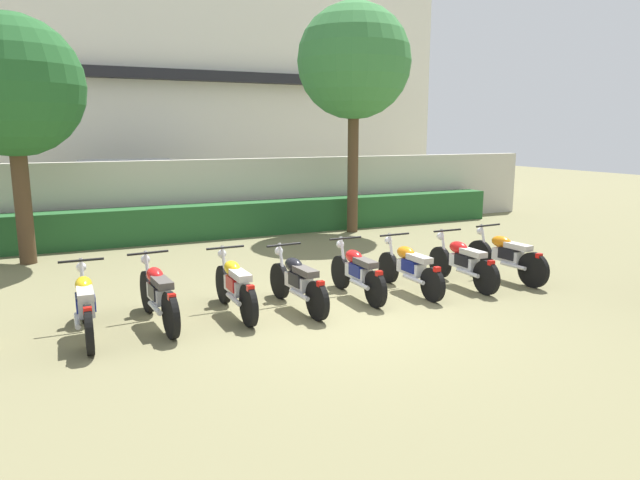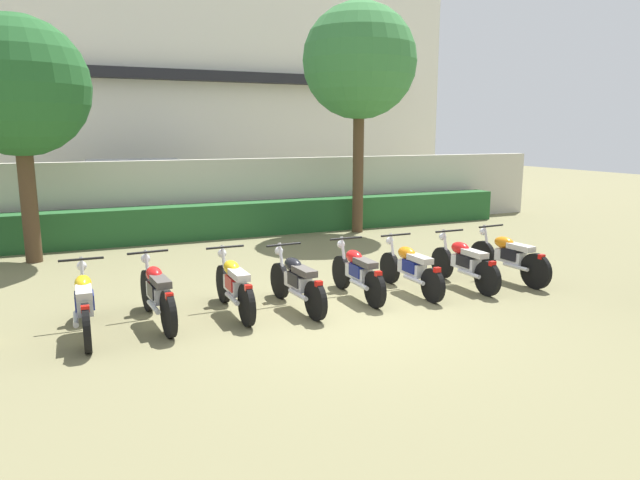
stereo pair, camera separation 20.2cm
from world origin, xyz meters
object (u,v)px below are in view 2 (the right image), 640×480
Objects in this scene: motorcycle_in_row_0 at (85,303)px; motorcycle_in_row_5 at (410,267)px; parked_car at (140,191)px; motorcycle_in_row_4 at (357,272)px; tree_near_inspector at (18,88)px; motorcycle_in_row_1 at (157,292)px; motorcycle_in_row_7 at (509,256)px; motorcycle_in_row_6 at (464,262)px; motorcycle_in_row_2 at (234,285)px; tree_far_side at (359,62)px; motorcycle_in_row_3 at (297,281)px.

motorcycle_in_row_0 is 5.19m from motorcycle_in_row_5.
motorcycle_in_row_4 is at bearing -74.68° from parked_car.
tree_near_inspector reaches higher than parked_car.
motorcycle_in_row_5 is (4.22, -0.08, -0.02)m from motorcycle_in_row_1.
motorcycle_in_row_6 is at bearing 86.27° from motorcycle_in_row_7.
motorcycle_in_row_5 is 0.98× the size of motorcycle_in_row_7.
motorcycle_in_row_2 is (0.23, -10.00, -0.49)m from parked_car.
motorcycle_in_row_7 is (0.15, -5.79, -4.05)m from tree_far_side.
motorcycle_in_row_7 is at bearing -92.51° from motorcycle_in_row_5.
parked_car reaches higher than motorcycle_in_row_1.
motorcycle_in_row_0 reaches higher than motorcycle_in_row_3.
tree_near_inspector reaches higher than motorcycle_in_row_6.
parked_car is 10.23m from motorcycle_in_row_3.
tree_far_side is 7.07m from motorcycle_in_row_7.
motorcycle_in_row_6 is (-0.86, -5.81, -4.07)m from tree_far_side.
motorcycle_in_row_6 is at bearing -94.86° from motorcycle_in_row_5.
motorcycle_in_row_3 is at bearing 85.61° from motorcycle_in_row_7.
tree_near_inspector is 8.59m from motorcycle_in_row_5.
tree_far_side reaches higher than tree_near_inspector.
motorcycle_in_row_0 is 0.98m from motorcycle_in_row_1.
motorcycle_in_row_6 is at bearing -36.42° from tree_near_inspector.
motorcycle_in_row_0 is at bearing 85.15° from motorcycle_in_row_3.
motorcycle_in_row_3 is at bearing -99.05° from motorcycle_in_row_1.
parked_car reaches higher than motorcycle_in_row_6.
motorcycle_in_row_1 is (0.97, 0.13, 0.00)m from motorcycle_in_row_0.
motorcycle_in_row_7 reaches higher than motorcycle_in_row_6.
motorcycle_in_row_3 is at bearing -53.23° from tree_near_inspector.
motorcycle_in_row_0 is at bearing -140.95° from tree_far_side.
tree_far_side reaches higher than motorcycle_in_row_2.
motorcycle_in_row_1 is at bearing -70.15° from tree_near_inspector.
motorcycle_in_row_0 is (-7.12, -5.78, -4.05)m from tree_far_side.
parked_car is at bearing 60.55° from tree_near_inspector.
motorcycle_in_row_2 is at bearing 87.67° from motorcycle_in_row_5.
parked_car is at bearing 13.09° from motorcycle_in_row_4.
tree_near_inspector is 2.67× the size of motorcycle_in_row_3.
motorcycle_in_row_6 is at bearing -89.90° from motorcycle_in_row_0.
motorcycle_in_row_4 is 3.08m from motorcycle_in_row_7.
motorcycle_in_row_7 is (2.09, -0.06, 0.02)m from motorcycle_in_row_5.
motorcycle_in_row_4 is (5.08, -5.13, -3.15)m from tree_near_inspector.
tree_far_side is 3.20× the size of motorcycle_in_row_3.
motorcycle_in_row_6 is (3.20, 0.01, 0.00)m from motorcycle_in_row_3.
motorcycle_in_row_5 is (5.19, 0.04, -0.02)m from motorcycle_in_row_0.
motorcycle_in_row_1 is 2.10m from motorcycle_in_row_3.
motorcycle_in_row_3 is 3.20m from motorcycle_in_row_6.
motorcycle_in_row_0 is at bearing 91.57° from motorcycle_in_row_4.
motorcycle_in_row_4 is at bearing 85.08° from motorcycle_in_row_5.
motorcycle_in_row_2 is (2.98, -5.12, -3.15)m from tree_near_inspector.
tree_far_side is 7.56m from motorcycle_in_row_4.
tree_far_side is 9.29m from motorcycle_in_row_1.
tree_far_side reaches higher than motorcycle_in_row_0.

